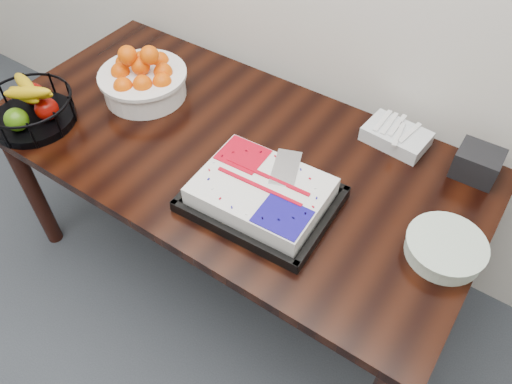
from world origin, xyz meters
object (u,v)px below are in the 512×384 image
Objects in this scene: cake_tray at (262,194)px; napkin_box at (477,163)px; tangerine_bowl at (142,75)px; table at (230,163)px; fruit_basket at (29,107)px; plate_stack at (445,248)px.

cake_tray is 3.34× the size of napkin_box.
tangerine_bowl is 2.41× the size of napkin_box.
tangerine_bowl reaches higher than table.
table is 3.82× the size of cake_tray.
plate_stack is (1.47, 0.28, -0.04)m from fruit_basket.
cake_tray is 0.93m from fruit_basket.
napkin_box is (0.76, 0.35, 0.14)m from table.
fruit_basket is 2.29× the size of napkin_box.
tangerine_bowl reaches higher than fruit_basket.
table is 5.58× the size of fruit_basket.
napkin_box reaches higher than plate_stack.
fruit_basket is at bearing -169.20° from plate_stack.
plate_stack is at bearing -1.72° from table.
plate_stack is at bearing 10.80° from fruit_basket.
cake_tray is at bearing -166.21° from plate_stack.
fruit_basket reaches higher than cake_tray.
table is 0.80m from plate_stack.
napkin_box is (1.21, 0.30, -0.04)m from tangerine_bowl.
cake_tray is 0.73m from tangerine_bowl.
cake_tray is 1.46× the size of fruit_basket.
fruit_basket is at bearing -155.79° from table.
cake_tray is 0.57m from plate_stack.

